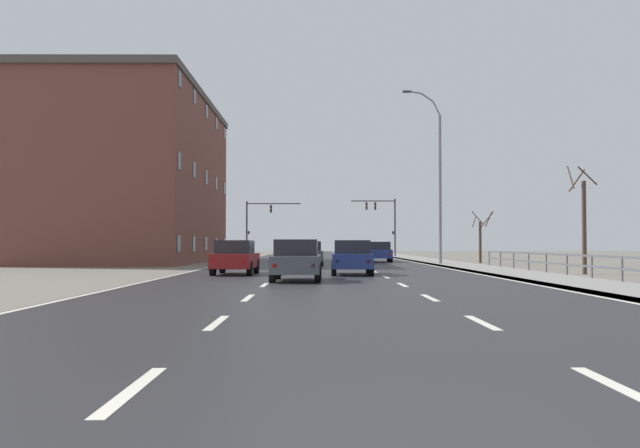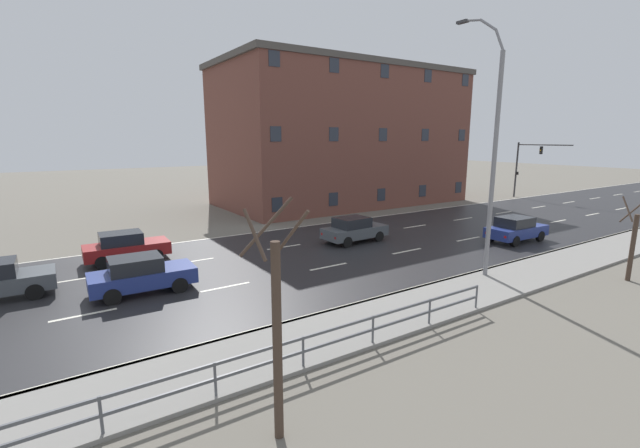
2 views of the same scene
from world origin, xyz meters
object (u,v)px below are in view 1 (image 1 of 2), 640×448
(car_mid_centre, at_px, (308,253))
(street_lamp_midground, at_px, (438,179))
(car_far_right, at_px, (297,260))
(brick_building, at_px, (129,179))
(car_near_right, at_px, (379,252))
(car_far_left, at_px, (235,257))
(traffic_signal_left, at_px, (257,220))
(car_distant, at_px, (352,257))
(traffic_signal_right, at_px, (384,217))

(car_mid_centre, bearing_deg, street_lamp_midground, 3.77)
(street_lamp_midground, bearing_deg, car_far_right, -115.07)
(brick_building, bearing_deg, car_mid_centre, -33.37)
(car_near_right, bearing_deg, car_far_left, -110.47)
(car_near_right, relative_size, car_far_left, 1.00)
(traffic_signal_left, distance_m, car_mid_centre, 28.28)
(car_distant, bearing_deg, traffic_signal_left, 102.74)
(car_far_left, relative_size, brick_building, 0.18)
(traffic_signal_left, bearing_deg, car_mid_centre, -78.33)
(car_near_right, bearing_deg, brick_building, 179.30)
(car_mid_centre, relative_size, brick_building, 0.18)
(car_far_right, distance_m, car_far_left, 6.06)
(car_far_right, xyz_separation_m, car_near_right, (5.61, 26.35, 0.00))
(traffic_signal_right, bearing_deg, car_far_right, -99.86)
(car_near_right, bearing_deg, car_distant, -97.03)
(traffic_signal_left, distance_m, car_near_right, 22.23)
(traffic_signal_left, relative_size, car_mid_centre, 1.42)
(car_near_right, height_order, car_far_left, same)
(car_near_right, distance_m, car_mid_centre, 10.08)
(car_far_right, height_order, brick_building, brick_building)
(car_far_right, relative_size, car_mid_centre, 0.99)
(car_far_left, xyz_separation_m, brick_building, (-10.99, 21.85, 5.69))
(traffic_signal_left, distance_m, car_far_right, 45.79)
(street_lamp_midground, xyz_separation_m, traffic_signal_left, (-14.24, 26.60, -1.72))
(car_distant, relative_size, brick_building, 0.18)
(traffic_signal_left, xyz_separation_m, car_far_right, (5.47, -45.35, -3.15))
(car_near_right, xyz_separation_m, car_distant, (-3.25, -21.30, 0.00))
(car_mid_centre, bearing_deg, brick_building, 144.26)
(street_lamp_midground, height_order, car_distant, street_lamp_midground)
(car_far_left, height_order, car_mid_centre, same)
(car_far_right, distance_m, brick_building, 31.05)
(car_near_right, xyz_separation_m, car_far_left, (-8.56, -21.05, 0.00))
(traffic_signal_left, height_order, car_mid_centre, traffic_signal_left)
(traffic_signal_right, relative_size, car_far_left, 1.51)
(traffic_signal_right, height_order, brick_building, brick_building)
(street_lamp_midground, height_order, car_far_right, street_lamp_midground)
(car_far_left, bearing_deg, car_far_right, -59.39)
(car_near_right, distance_m, car_far_left, 22.72)
(brick_building, bearing_deg, traffic_signal_left, 65.05)
(traffic_signal_left, bearing_deg, street_lamp_midground, -61.83)
(car_far_right, bearing_deg, traffic_signal_left, 97.97)
(car_mid_centre, bearing_deg, car_near_right, 55.25)
(car_far_right, relative_size, car_near_right, 1.00)
(traffic_signal_right, distance_m, car_far_left, 42.82)
(street_lamp_midground, xyz_separation_m, car_far_left, (-11.72, -13.45, -4.87))
(street_lamp_midground, relative_size, brick_building, 0.49)
(street_lamp_midground, distance_m, car_far_left, 18.49)
(street_lamp_midground, distance_m, car_mid_centre, 9.89)
(traffic_signal_left, distance_m, car_distant, 41.18)
(car_far_right, distance_m, car_distant, 5.57)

